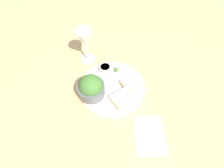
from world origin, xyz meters
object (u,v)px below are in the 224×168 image
object	(u,v)px
salad_bowl	(91,87)
cheese_toast_near	(132,82)
cheese_toast_far	(123,97)
napkin	(149,135)
wine_glass	(85,41)
sauce_ramekin	(105,68)

from	to	relation	value
salad_bowl	cheese_toast_near	world-z (taller)	salad_bowl
cheese_toast_near	cheese_toast_far	size ratio (longest dim) A/B	1.04
salad_bowl	napkin	xyz separation A→B (m)	(-0.10, 0.27, -0.05)
wine_glass	salad_bowl	bearing A→B (deg)	67.59
salad_bowl	sauce_ramekin	distance (m)	0.14
sauce_ramekin	wine_glass	size ratio (longest dim) A/B	0.30
cheese_toast_far	napkin	size ratio (longest dim) A/B	0.48
sauce_ramekin	wine_glass	world-z (taller)	wine_glass
salad_bowl	cheese_toast_near	size ratio (longest dim) A/B	1.22
wine_glass	napkin	distance (m)	0.47
salad_bowl	wine_glass	bearing A→B (deg)	-112.41
cheese_toast_far	napkin	bearing A→B (deg)	91.08
cheese_toast_near	wine_glass	size ratio (longest dim) A/B	0.53
cheese_toast_far	sauce_ramekin	bearing A→B (deg)	-95.44
cheese_toast_near	napkin	distance (m)	0.23
sauce_ramekin	napkin	bearing A→B (deg)	87.88
cheese_toast_near	sauce_ramekin	bearing A→B (deg)	-64.73
wine_glass	cheese_toast_near	bearing A→B (deg)	110.61
salad_bowl	cheese_toast_far	distance (m)	0.14
wine_glass	napkin	bearing A→B (deg)	92.33
sauce_ramekin	wine_glass	distance (m)	0.15
sauce_ramekin	cheese_toast_far	size ratio (longest dim) A/B	0.59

